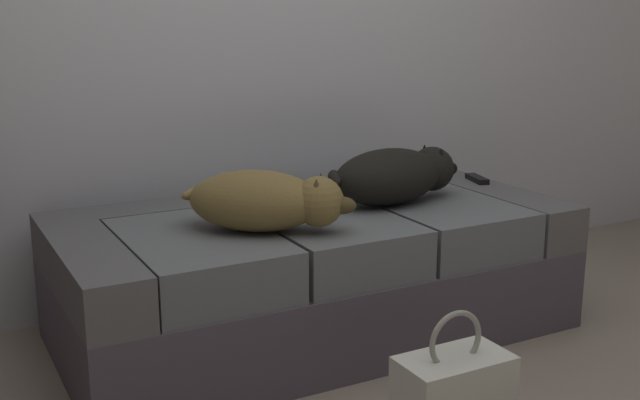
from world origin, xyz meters
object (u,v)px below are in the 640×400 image
couch (313,272)px  dog_dark (396,175)px  dog_tan (266,201)px  handbag (452,395)px  tv_remote (477,179)px

couch → dog_dark: dog_dark is taller
couch → dog_tan: dog_tan is taller
couch → dog_tan: (-0.26, -0.16, 0.34)m
dog_dark → handbag: bearing=-112.5°
dog_tan → dog_dark: dog_dark is taller
dog_tan → handbag: (0.26, -0.68, -0.45)m
couch → dog_dark: (0.33, -0.04, 0.34)m
couch → handbag: bearing=-90.3°
tv_remote → handbag: bearing=-117.3°
dog_tan → handbag: dog_tan is taller
handbag → dog_dark: bearing=67.5°
tv_remote → handbag: size_ratio=0.40×
dog_tan → handbag: bearing=-69.4°
dog_dark → tv_remote: dog_dark is taller
dog_tan → dog_dark: (0.59, 0.12, 0.00)m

